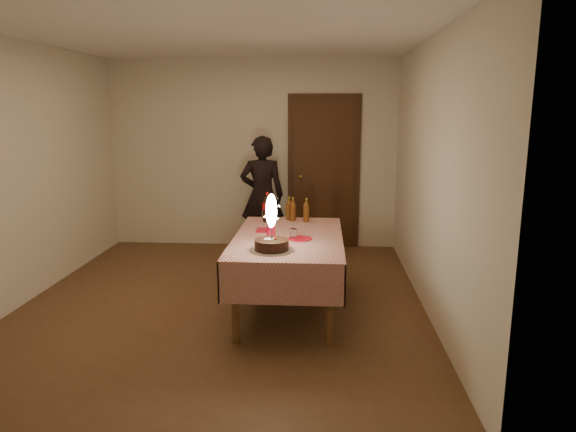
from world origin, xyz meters
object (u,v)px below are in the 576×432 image
object	(u,v)px
red_cup	(271,231)
amber_bottle_left	(289,209)
clear_cup	(293,233)
amber_bottle_right	(306,211)
dining_table	(288,246)
birthday_cake	(272,238)
cola_bottle	(267,208)
photographer	(262,195)
amber_bottle_mid	(293,210)
red_plate	(300,239)

from	to	relation	value
red_cup	amber_bottle_left	size ratio (longest dim) A/B	0.39
clear_cup	amber_bottle_right	size ratio (longest dim) A/B	0.35
amber_bottle_left	amber_bottle_right	xyz separation A→B (m)	(0.19, -0.09, 0.00)
dining_table	birthday_cake	distance (m)	0.55
dining_table	amber_bottle_right	distance (m)	0.70
birthday_cake	cola_bottle	size ratio (longest dim) A/B	1.54
birthday_cake	photographer	distance (m)	2.52
birthday_cake	cola_bottle	distance (m)	1.14
dining_table	amber_bottle_left	world-z (taller)	amber_bottle_left
amber_bottle_left	amber_bottle_mid	distance (m)	0.07
cola_bottle	amber_bottle_right	size ratio (longest dim) A/B	1.25
amber_bottle_right	photographer	size ratio (longest dim) A/B	0.16
dining_table	cola_bottle	bearing A→B (deg)	113.02
cola_bottle	photographer	size ratio (longest dim) A/B	0.20
cola_bottle	photographer	bearing A→B (deg)	99.01
birthday_cake	amber_bottle_left	xyz separation A→B (m)	(0.07, 1.24, 0.01)
clear_cup	amber_bottle_right	bearing A→B (deg)	82.14
clear_cup	cola_bottle	bearing A→B (deg)	114.41
red_cup	amber_bottle_right	distance (m)	0.73
clear_cup	amber_bottle_right	distance (m)	0.73
red_plate	cola_bottle	xyz separation A→B (m)	(-0.38, 0.73, 0.15)
cola_bottle	red_cup	bearing A→B (deg)	-80.72
red_cup	photographer	world-z (taller)	photographer
photographer	dining_table	bearing A→B (deg)	-76.36
cola_bottle	amber_bottle_mid	bearing A→B (deg)	12.99
amber_bottle_mid	photographer	xyz separation A→B (m)	(-0.49, 1.30, -0.07)
clear_cup	amber_bottle_left	distance (m)	0.82
birthday_cake	amber_bottle_mid	size ratio (longest dim) A/B	1.92
dining_table	amber_bottle_mid	xyz separation A→B (m)	(0.00, 0.69, 0.22)
red_cup	photographer	size ratio (longest dim) A/B	0.06
amber_bottle_mid	amber_bottle_left	bearing A→B (deg)	132.54
cola_bottle	amber_bottle_right	xyz separation A→B (m)	(0.41, 0.02, -0.03)
red_plate	photographer	xyz separation A→B (m)	(-0.60, 2.09, 0.05)
birthday_cake	cola_bottle	world-z (taller)	birthday_cake
dining_table	amber_bottle_left	size ratio (longest dim) A/B	6.75
red_plate	red_cup	distance (m)	0.30
red_plate	cola_bottle	distance (m)	0.84
cola_bottle	dining_table	bearing A→B (deg)	-66.98
dining_table	photographer	size ratio (longest dim) A/B	1.08
amber_bottle_mid	photographer	bearing A→B (deg)	110.47
birthday_cake	red_cup	size ratio (longest dim) A/B	4.89
birthday_cake	red_plate	distance (m)	0.47
red_plate	clear_cup	distance (m)	0.09
clear_cup	red_cup	bearing A→B (deg)	163.45
red_plate	amber_bottle_right	xyz separation A→B (m)	(0.03, 0.75, 0.11)
clear_cup	amber_bottle_left	bearing A→B (deg)	96.59
dining_table	red_cup	size ratio (longest dim) A/B	17.20
clear_cup	cola_bottle	size ratio (longest dim) A/B	0.28
amber_bottle_right	amber_bottle_mid	bearing A→B (deg)	163.85
amber_bottle_left	birthday_cake	bearing A→B (deg)	-93.02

